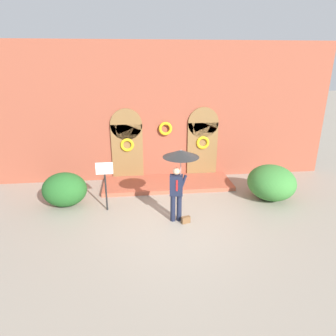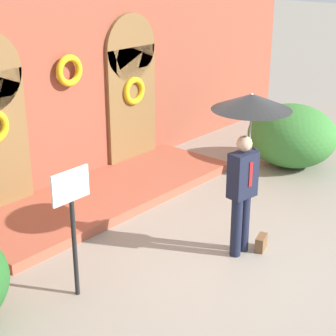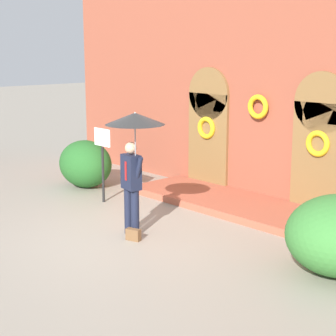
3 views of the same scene
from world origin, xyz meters
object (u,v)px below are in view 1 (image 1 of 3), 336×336
object	(u,v)px
person_with_umbrella	(180,164)
shrub_left	(65,190)
shrub_right	(271,182)
sign_post	(105,178)
handbag	(186,220)

from	to	relation	value
person_with_umbrella	shrub_left	bearing A→B (deg)	158.49
person_with_umbrella	shrub_right	world-z (taller)	person_with_umbrella
shrub_left	sign_post	bearing A→B (deg)	-19.50
handbag	sign_post	distance (m)	2.99
handbag	shrub_right	distance (m)	3.75
handbag	shrub_left	world-z (taller)	shrub_left
shrub_right	sign_post	bearing A→B (deg)	-177.65
shrub_right	shrub_left	bearing A→B (deg)	177.87
person_with_umbrella	handbag	bearing A→B (deg)	-46.79
handbag	shrub_left	distance (m)	4.39
handbag	sign_post	xyz separation A→B (m)	(-2.54, 1.18, 1.05)
shrub_left	shrub_right	distance (m)	7.44
person_with_umbrella	handbag	world-z (taller)	person_with_umbrella
person_with_umbrella	shrub_left	world-z (taller)	person_with_umbrella
person_with_umbrella	shrub_right	bearing A→B (deg)	18.79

